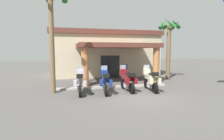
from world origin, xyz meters
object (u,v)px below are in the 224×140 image
object	(u,v)px
motorcycle_silver	(80,82)
motel_building	(103,53)
pedestrian	(125,70)
palm_tree_roadside	(51,10)
motorcycle_blue	(105,82)
palm_tree_near_portico	(169,36)
motorcycle_maroon	(127,80)
motorcycle_cream	(151,80)

from	to	relation	value
motorcycle_silver	motel_building	bearing A→B (deg)	-14.76
motorcycle_silver	pedestrian	size ratio (longest dim) A/B	1.28
motorcycle_silver	palm_tree_roadside	bearing A→B (deg)	71.62
motorcycle_blue	palm_tree_near_portico	world-z (taller)	palm_tree_near_portico
motorcycle_silver	palm_tree_roadside	distance (m)	4.54
motel_building	palm_tree_roadside	bearing A→B (deg)	-119.92
motorcycle_maroon	motorcycle_cream	xyz separation A→B (m)	(1.49, -0.25, 0.00)
motorcycle_silver	pedestrian	world-z (taller)	pedestrian
motel_building	motorcycle_blue	bearing A→B (deg)	-101.35
motorcycle_cream	palm_tree_near_portico	world-z (taller)	palm_tree_near_portico
motorcycle_cream	pedestrian	xyz separation A→B (m)	(-0.64, 3.61, 0.30)
pedestrian	palm_tree_near_portico	xyz separation A→B (m)	(4.41, 0.93, 2.88)
motorcycle_blue	palm_tree_roadside	xyz separation A→B (m)	(-3.04, 0.76, 4.23)
motorcycle_maroon	motorcycle_silver	bearing A→B (deg)	89.23
motorcycle_silver	motorcycle_cream	distance (m)	4.46
motorcycle_cream	pedestrian	world-z (taller)	pedestrian
palm_tree_near_portico	motorcycle_maroon	bearing A→B (deg)	-140.77
motorcycle_blue	palm_tree_roadside	size ratio (longest dim) A/B	0.33
motorcycle_silver	motorcycle_maroon	world-z (taller)	same
motorcycle_silver	motorcycle_maroon	size ratio (longest dim) A/B	1.00
motel_building	palm_tree_roadside	world-z (taller)	palm_tree_roadside
motorcycle_cream	palm_tree_near_portico	size ratio (longest dim) A/B	0.40
motorcycle_silver	motorcycle_blue	size ratio (longest dim) A/B	1.00
palm_tree_roadside	motorcycle_maroon	bearing A→B (deg)	-6.01
motel_building	motorcycle_blue	size ratio (longest dim) A/B	5.15
motorcycle_maroon	pedestrian	bearing A→B (deg)	-17.73
motorcycle_maroon	palm_tree_near_portico	bearing A→B (deg)	-54.28
motel_building	motorcycle_silver	distance (m)	9.90
motorcycle_blue	motorcycle_maroon	world-z (taller)	same
motel_building	palm_tree_roadside	distance (m)	10.15
motorcycle_silver	palm_tree_near_portico	size ratio (longest dim) A/B	0.40
motel_building	palm_tree_roadside	xyz separation A→B (m)	(-4.59, -8.66, 2.60)
motorcycle_silver	pedestrian	bearing A→B (deg)	-44.18
motorcycle_silver	motorcycle_maroon	distance (m)	2.98
motorcycle_silver	motorcycle_maroon	bearing A→B (deg)	-83.91
motorcycle_blue	motel_building	bearing A→B (deg)	-3.14
motorcycle_silver	palm_tree_near_portico	xyz separation A→B (m)	(8.23, 4.44, 3.18)
motorcycle_cream	motorcycle_blue	bearing A→B (deg)	93.89
pedestrian	motorcycle_blue	bearing A→B (deg)	-153.26
motel_building	motorcycle_cream	xyz separation A→B (m)	(1.42, -9.39, -1.62)
motel_building	motorcycle_maroon	bearing A→B (deg)	-92.40
motorcycle_maroon	palm_tree_roadside	bearing A→B (deg)	80.48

